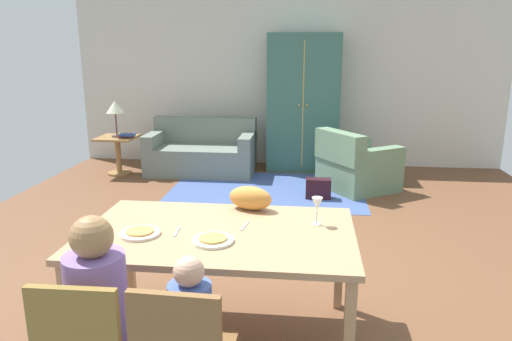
{
  "coord_description": "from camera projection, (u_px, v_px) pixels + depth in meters",
  "views": [
    {
      "loc": [
        0.38,
        -3.96,
        1.89
      ],
      "look_at": [
        -0.07,
        0.03,
        0.85
      ],
      "focal_mm": 33.49,
      "sensor_mm": 36.0,
      "label": 1
    }
  ],
  "objects": [
    {
      "name": "book_lower",
      "position": [
        126.0,
        136.0,
        7.19
      ],
      "size": [
        0.22,
        0.16,
        0.03
      ],
      "primitive_type": "cube",
      "color": "maroon",
      "rests_on": "side_table"
    },
    {
      "name": "back_wall",
      "position": [
        287.0,
        82.0,
        7.73
      ],
      "size": [
        6.89,
        0.1,
        2.7
      ],
      "primitive_type": "cube",
      "color": "beige",
      "rests_on": "ground_plane"
    },
    {
      "name": "pizza_near_man",
      "position": [
        140.0,
        231.0,
        2.95
      ],
      "size": [
        0.17,
        0.17,
        0.01
      ],
      "primitive_type": "cylinder",
      "color": "#E09548",
      "rests_on": "plate_near_man"
    },
    {
      "name": "couch",
      "position": [
        202.0,
        153.0,
        7.39
      ],
      "size": [
        1.62,
        0.86,
        0.82
      ],
      "color": "slate",
      "rests_on": "ground_plane"
    },
    {
      "name": "dining_table",
      "position": [
        219.0,
        241.0,
        3.04
      ],
      "size": [
        1.72,
        1.07,
        0.76
      ],
      "color": "tan",
      "rests_on": "ground_plane"
    },
    {
      "name": "area_rug",
      "position": [
        267.0,
        189.0,
        6.52
      ],
      "size": [
        2.6,
        1.8,
        0.01
      ],
      "primitive_type": "cube",
      "color": "#3E558E",
      "rests_on": "ground_plane"
    },
    {
      "name": "cat",
      "position": [
        250.0,
        198.0,
        3.4
      ],
      "size": [
        0.35,
        0.24,
        0.17
      ],
      "primitive_type": "ellipsoid",
      "rotation": [
        0.0,
        0.0,
        -0.28
      ],
      "color": "#D08639",
      "rests_on": "dining_table"
    },
    {
      "name": "ground_plane",
      "position": [
        269.0,
        237.0,
        4.92
      ],
      "size": [
        6.89,
        6.45,
        0.02
      ],
      "primitive_type": "cube",
      "color": "brown"
    },
    {
      "name": "knife",
      "position": [
        245.0,
        226.0,
        3.1
      ],
      "size": [
        0.04,
        0.17,
        0.01
      ],
      "primitive_type": "cube",
      "rotation": [
        0.0,
        0.0,
        -0.16
      ],
      "color": "silver",
      "rests_on": "dining_table"
    },
    {
      "name": "book_upper",
      "position": [
        127.0,
        135.0,
        7.13
      ],
      "size": [
        0.22,
        0.16,
        0.03
      ],
      "primitive_type": "cube",
      "color": "#2A4689",
      "rests_on": "book_lower"
    },
    {
      "name": "table_lamp",
      "position": [
        115.0,
        108.0,
        7.1
      ],
      "size": [
        0.26,
        0.26,
        0.54
      ],
      "color": "brown",
      "rests_on": "side_table"
    },
    {
      "name": "armchair",
      "position": [
        356.0,
        167.0,
        6.48
      ],
      "size": [
        1.19,
        1.19,
        0.82
      ],
      "color": "slate",
      "rests_on": "ground_plane"
    },
    {
      "name": "side_table",
      "position": [
        118.0,
        150.0,
        7.26
      ],
      "size": [
        0.56,
        0.56,
        0.58
      ],
      "color": "olive",
      "rests_on": "ground_plane"
    },
    {
      "name": "plate_near_child",
      "position": [
        213.0,
        240.0,
        2.85
      ],
      "size": [
        0.25,
        0.25,
        0.02
      ],
      "primitive_type": "cylinder",
      "color": "silver",
      "rests_on": "dining_table"
    },
    {
      "name": "armoire",
      "position": [
        303.0,
        103.0,
        7.4
      ],
      "size": [
        1.1,
        0.59,
        2.1
      ],
      "color": "#356254",
      "rests_on": "ground_plane"
    },
    {
      "name": "wine_glass",
      "position": [
        317.0,
        205.0,
        3.1
      ],
      "size": [
        0.07,
        0.07,
        0.19
      ],
      "color": "silver",
      "rests_on": "dining_table"
    },
    {
      "name": "pizza_near_child",
      "position": [
        213.0,
        238.0,
        2.84
      ],
      "size": [
        0.17,
        0.17,
        0.01
      ],
      "primitive_type": "cylinder",
      "color": "gold",
      "rests_on": "plate_near_child"
    },
    {
      "name": "plate_near_man",
      "position": [
        140.0,
        233.0,
        2.96
      ],
      "size": [
        0.25,
        0.25,
        0.02
      ],
      "primitive_type": "cylinder",
      "color": "silver",
      "rests_on": "dining_table"
    },
    {
      "name": "person_man",
      "position": [
        103.0,
        324.0,
        2.45
      ],
      "size": [
        0.3,
        0.4,
        1.11
      ],
      "color": "#3A3048",
      "rests_on": "ground_plane"
    },
    {
      "name": "fork",
      "position": [
        177.0,
        232.0,
        3.0
      ],
      "size": [
        0.03,
        0.15,
        0.01
      ],
      "primitive_type": "cube",
      "rotation": [
        0.0,
        0.0,
        0.07
      ],
      "color": "silver",
      "rests_on": "dining_table"
    },
    {
      "name": "handbag",
      "position": [
        318.0,
        189.0,
        6.13
      ],
      "size": [
        0.32,
        0.16,
        0.26
      ],
      "primitive_type": "cube",
      "color": "black",
      "rests_on": "ground_plane"
    }
  ]
}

